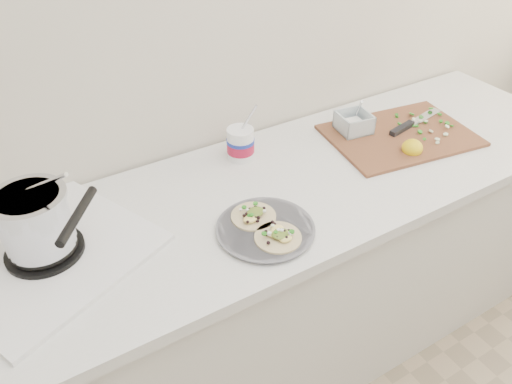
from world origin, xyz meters
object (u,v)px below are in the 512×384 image
stove (39,234)px  tub (241,141)px  taco_plate (265,226)px  cutboard (396,131)px

stove → tub: size_ratio=3.02×
taco_plate → tub: size_ratio=1.33×
stove → taco_plate: (0.54, -0.21, -0.06)m
taco_plate → tub: bearing=70.1°
stove → tub: 0.69m
stove → cutboard: (1.22, -0.01, -0.06)m
stove → tub: bearing=-10.9°
stove → tub: (0.67, 0.15, -0.01)m
stove → cutboard: size_ratio=1.14×
stove → taco_plate: size_ratio=2.28×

